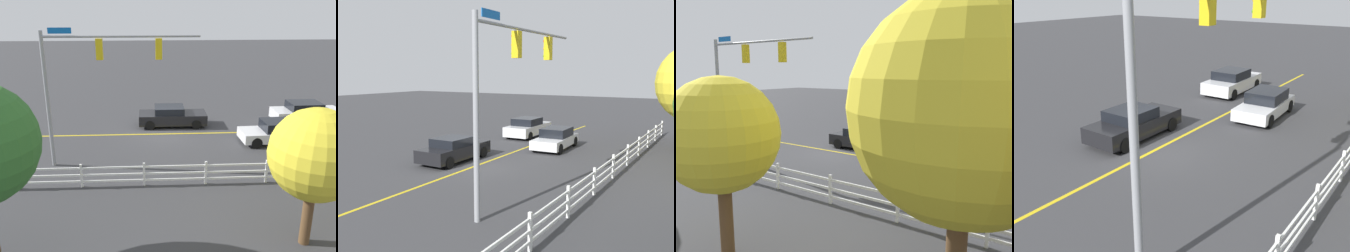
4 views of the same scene
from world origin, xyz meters
TOP-DOWN VIEW (x-y plane):
  - ground_plane at (0.00, 0.00)m, footprint 120.00×120.00m
  - lane_center_stripe at (-4.00, 0.00)m, footprint 28.00×0.16m
  - signal_assembly at (3.96, 4.46)m, footprint 7.66×0.38m
  - car_0 at (-6.74, 1.82)m, footprint 4.47×2.08m
  - car_1 at (-0.53, -1.71)m, footprint 4.60×1.95m
  - car_2 at (-10.09, -1.95)m, footprint 4.84×2.11m
  - white_rail_fence at (-3.00, 6.98)m, footprint 26.10×0.10m

SIDE VIEW (x-z plane):
  - ground_plane at x=0.00m, z-range 0.00..0.00m
  - lane_center_stripe at x=-4.00m, z-range 0.00..0.01m
  - white_rail_fence at x=-3.00m, z-range 0.03..1.18m
  - car_0 at x=-6.74m, z-range -0.02..1.35m
  - car_1 at x=-0.53m, z-range -0.02..1.36m
  - car_2 at x=-10.09m, z-range -0.03..1.45m
  - signal_assembly at x=3.96m, z-range 1.45..8.48m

